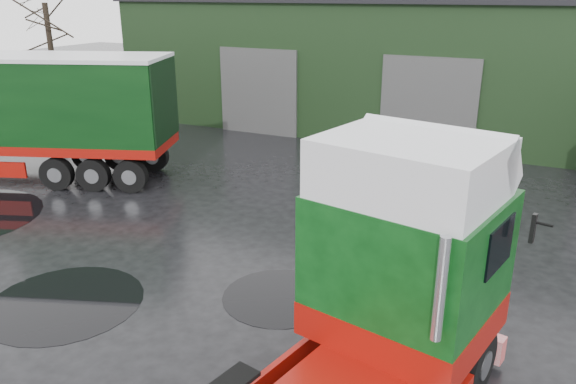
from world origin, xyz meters
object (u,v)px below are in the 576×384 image
at_px(tree_back_a, 367,17).
at_px(hero_tractor, 341,318).
at_px(warehouse, 457,62).
at_px(tree_left, 49,38).

bearing_deg(tree_back_a, hero_tractor, -72.35).
relative_size(warehouse, tree_left, 3.81).
bearing_deg(warehouse, tree_left, -157.17).
bearing_deg(hero_tractor, tree_left, 157.16).
bearing_deg(warehouse, hero_tractor, -83.80).
height_order(warehouse, hero_tractor, warehouse).
bearing_deg(tree_left, hero_tractor, -34.90).
relative_size(warehouse, hero_tractor, 4.50).
bearing_deg(tree_left, tree_back_a, 58.57).
distance_m(warehouse, hero_tractor, 23.15).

